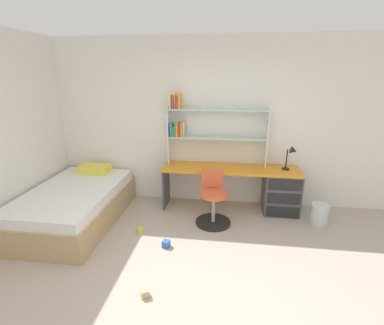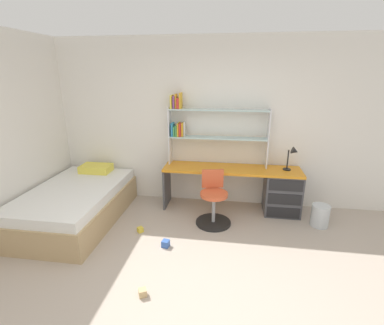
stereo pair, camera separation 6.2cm
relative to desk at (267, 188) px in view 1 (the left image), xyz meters
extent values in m
cube|color=#B2A393|center=(-0.95, -2.05, -0.41)|extent=(6.08, 5.66, 0.02)
cube|color=white|center=(-0.95, 0.31, 0.95)|extent=(6.08, 0.06, 2.69)
cube|color=orange|center=(-0.58, 0.00, 0.29)|extent=(2.15, 0.51, 0.04)
cube|color=#4C4C51|center=(0.23, 0.00, -0.07)|extent=(0.54, 0.48, 0.67)
cube|color=#4C4C51|center=(-1.63, 0.00, -0.07)|extent=(0.03, 0.46, 0.67)
cube|color=black|center=(0.23, -0.24, -0.29)|extent=(0.49, 0.01, 0.17)
cube|color=black|center=(0.23, -0.24, -0.07)|extent=(0.49, 0.01, 0.17)
cube|color=black|center=(0.23, -0.24, 0.15)|extent=(0.49, 0.01, 0.17)
cube|color=silver|center=(-1.59, 0.14, 0.77)|extent=(0.02, 0.22, 0.92)
cube|color=silver|center=(-0.04, 0.14, 0.77)|extent=(0.02, 0.22, 0.92)
cube|color=silver|center=(-0.82, 0.14, 0.76)|extent=(1.53, 0.22, 0.02)
cube|color=silver|center=(-0.82, 0.14, 1.19)|extent=(1.53, 0.22, 0.02)
cube|color=#338CBF|center=(-1.54, 0.14, 0.87)|extent=(0.03, 0.16, 0.21)
cube|color=#4CA559|center=(-1.51, 0.14, 0.84)|extent=(0.02, 0.18, 0.15)
cube|color=#4CA559|center=(-1.48, 0.14, 0.85)|extent=(0.02, 0.17, 0.17)
cube|color=gold|center=(-1.45, 0.14, 0.87)|extent=(0.02, 0.20, 0.21)
cube|color=red|center=(-1.42, 0.14, 0.87)|extent=(0.03, 0.16, 0.20)
cube|color=gold|center=(-1.38, 0.14, 0.87)|extent=(0.03, 0.13, 0.21)
cube|color=beige|center=(-1.35, 0.14, 0.88)|extent=(0.02, 0.13, 0.23)
cube|color=yellow|center=(-1.55, 0.14, 1.31)|extent=(0.03, 0.20, 0.20)
cube|color=purple|center=(-1.51, 0.14, 1.30)|extent=(0.03, 0.14, 0.19)
cube|color=gold|center=(-1.48, 0.14, 1.32)|extent=(0.02, 0.12, 0.22)
cube|color=red|center=(-1.44, 0.14, 1.28)|extent=(0.04, 0.18, 0.16)
cube|color=gold|center=(-1.41, 0.14, 1.32)|extent=(0.02, 0.20, 0.24)
cylinder|color=black|center=(0.27, 0.04, 0.31)|extent=(0.12, 0.12, 0.02)
cylinder|color=black|center=(0.27, 0.04, 0.47)|extent=(0.02, 0.02, 0.30)
cone|color=black|center=(0.35, -0.01, 0.62)|extent=(0.12, 0.11, 0.13)
cylinder|color=black|center=(-0.81, -0.52, -0.38)|extent=(0.52, 0.52, 0.03)
cylinder|color=#A5A8AD|center=(-0.81, -0.52, -0.18)|extent=(0.05, 0.05, 0.44)
cylinder|color=#D85933|center=(-0.81, -0.52, 0.07)|extent=(0.40, 0.40, 0.05)
cube|color=#D85933|center=(-0.85, -0.34, 0.24)|extent=(0.32, 0.10, 0.28)
cube|color=tan|center=(-2.87, -0.72, -0.21)|extent=(1.21, 1.95, 0.38)
cube|color=white|center=(-2.87, -0.72, 0.05)|extent=(1.15, 1.89, 0.14)
cube|color=#EAD84C|center=(-2.87, 0.01, 0.18)|extent=(0.50, 0.32, 0.12)
cylinder|color=silver|center=(0.72, -0.35, -0.24)|extent=(0.25, 0.25, 0.32)
cube|color=#3860B7|center=(-1.37, -1.19, -0.36)|extent=(0.10, 0.10, 0.09)
cube|color=gold|center=(-1.81, -0.91, -0.36)|extent=(0.10, 0.10, 0.07)
cube|color=tan|center=(-1.41, -2.04, -0.36)|extent=(0.10, 0.10, 0.08)
camera|label=1|loc=(-0.64, -4.22, 1.74)|focal=26.16mm
camera|label=2|loc=(-0.58, -4.21, 1.74)|focal=26.16mm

